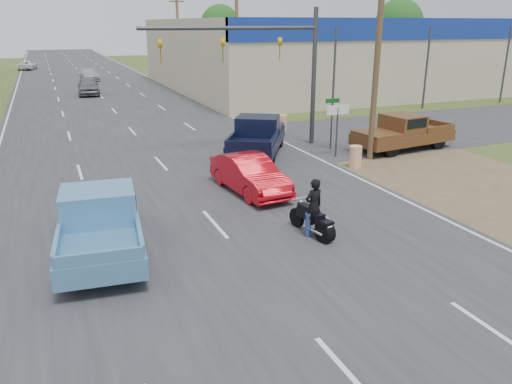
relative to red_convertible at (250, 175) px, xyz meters
name	(u,v)px	position (x,y,z in m)	size (l,w,h in m)	color
ground	(350,377)	(-2.28, -10.59, -0.71)	(200.00, 200.00, 0.00)	#3D5020
main_road	(102,97)	(-2.28, 29.41, -0.70)	(15.00, 180.00, 0.02)	#2D2D30
cross_road	(152,154)	(-2.28, 7.41, -0.70)	(120.00, 10.00, 0.02)	#2D2D30
dirt_verge	(438,172)	(8.72, -0.59, -0.70)	(8.00, 18.00, 0.01)	brown
big_box_store	(400,51)	(29.72, 29.34, 2.60)	(50.00, 28.10, 6.60)	#B7A88C
utility_pole_1	(378,44)	(7.22, 2.41, 4.61)	(2.00, 0.28, 10.00)	#4C3823
utility_pole_2	(237,36)	(7.22, 20.41, 4.61)	(2.00, 0.28, 10.00)	#4C3823
utility_pole_3	(178,32)	(7.22, 38.41, 4.61)	(2.00, 0.28, 10.00)	#4C3823
tree_3	(399,23)	(52.72, 59.41, 5.49)	(8.40, 8.40, 10.40)	#422D19
tree_5	(220,25)	(27.72, 84.41, 5.18)	(7.98, 7.98, 9.88)	#422D19
barrel_0	(355,157)	(5.72, 1.41, -0.21)	(0.56, 0.56, 1.00)	orange
barrel_1	(282,123)	(6.12, 9.91, -0.21)	(0.56, 0.56, 1.00)	orange
lane_sign	(337,118)	(5.92, 3.41, 1.19)	(1.20, 0.08, 2.52)	#3F3F44
street_name_sign	(332,118)	(6.52, 4.91, 0.90)	(0.80, 0.08, 2.61)	#3F3F44
signal_mast	(267,53)	(3.54, 6.41, 4.09)	(9.12, 0.40, 7.00)	#3F3F44
red_convertible	(250,175)	(0.00, 0.00, 0.00)	(1.50, 4.30, 1.42)	#B90812
motorcycle	(314,222)	(0.24, -4.64, -0.25)	(0.73, 2.04, 1.04)	black
rider	(314,209)	(0.23, -4.60, 0.16)	(0.63, 0.42, 1.73)	black
blue_pickup	(100,220)	(-5.87, -3.16, 0.23)	(2.75, 5.82, 1.87)	black
navy_pickup	(258,135)	(2.66, 5.50, 0.24)	(4.84, 5.96, 1.88)	black
brown_pickup	(401,132)	(9.78, 3.39, 0.20)	(5.66, 2.73, 1.81)	black
distant_car_grey	(88,86)	(-3.16, 31.29, 0.06)	(1.82, 4.53, 1.54)	slate
distant_car_silver	(89,75)	(-1.96, 43.90, -0.08)	(1.76, 4.32, 1.25)	silver
distant_car_white	(27,65)	(-8.67, 61.65, -0.10)	(2.02, 4.38, 1.22)	white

